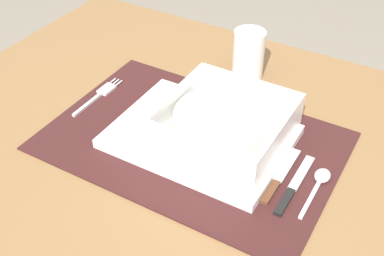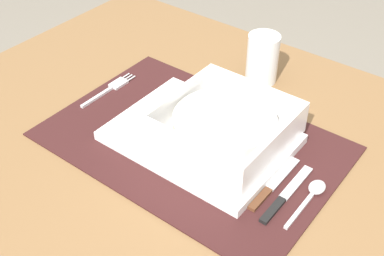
# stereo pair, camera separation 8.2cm
# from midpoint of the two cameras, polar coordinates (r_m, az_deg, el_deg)

# --- Properties ---
(dining_table) EXTENTS (0.97, 0.78, 0.72)m
(dining_table) POSITION_cam_midpoint_polar(r_m,az_deg,el_deg) (0.92, 1.47, -5.86)
(dining_table) COLOR brown
(dining_table) RESTS_ON ground
(placemat) EXTENTS (0.48, 0.32, 0.00)m
(placemat) POSITION_cam_midpoint_polar(r_m,az_deg,el_deg) (0.84, 2.80, -1.63)
(placemat) COLOR #381919
(placemat) RESTS_ON dining_table
(serving_plate) EXTENTS (0.29, 0.21, 0.02)m
(serving_plate) POSITION_cam_midpoint_polar(r_m,az_deg,el_deg) (0.83, 3.79, -1.17)
(serving_plate) COLOR white
(serving_plate) RESTS_ON placemat
(porridge_bowl) EXTENTS (0.20, 0.20, 0.06)m
(porridge_bowl) POSITION_cam_midpoint_polar(r_m,az_deg,el_deg) (0.81, 6.60, 0.03)
(porridge_bowl) COLOR white
(porridge_bowl) RESTS_ON serving_plate
(fork) EXTENTS (0.02, 0.14, 0.00)m
(fork) POSITION_cam_midpoint_polar(r_m,az_deg,el_deg) (0.97, -6.70, 4.52)
(fork) COLOR silver
(fork) RESTS_ON placemat
(spoon) EXTENTS (0.02, 0.11, 0.01)m
(spoon) POSITION_cam_midpoint_polar(r_m,az_deg,el_deg) (0.78, 16.69, -7.13)
(spoon) COLOR silver
(spoon) RESTS_ON placemat
(butter_knife) EXTENTS (0.01, 0.14, 0.01)m
(butter_knife) POSITION_cam_midpoint_polar(r_m,az_deg,el_deg) (0.76, 13.53, -7.80)
(butter_knife) COLOR black
(butter_knife) RESTS_ON placemat
(bread_knife) EXTENTS (0.01, 0.13, 0.01)m
(bread_knife) POSITION_cam_midpoint_polar(r_m,az_deg,el_deg) (0.77, 12.11, -6.65)
(bread_knife) COLOR #59331E
(bread_knife) RESTS_ON placemat
(drinking_glass) EXTENTS (0.06, 0.06, 0.10)m
(drinking_glass) POSITION_cam_midpoint_polar(r_m,az_deg,el_deg) (0.99, 10.40, 7.43)
(drinking_glass) COLOR white
(drinking_glass) RESTS_ON dining_table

